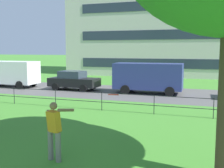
% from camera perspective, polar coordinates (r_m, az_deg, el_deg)
% --- Properties ---
extents(street_strip, '(80.00, 7.32, 0.01)m').
position_cam_1_polar(street_strip, '(21.68, 4.38, -1.74)').
color(street_strip, '#565454').
rests_on(street_strip, ground).
extents(park_fence, '(28.32, 0.04, 1.00)m').
position_cam_1_polar(park_fence, '(15.33, -2.05, -2.85)').
color(park_fence, black).
rests_on(park_fence, ground).
extents(person_thrower, '(0.66, 0.74, 1.75)m').
position_cam_1_polar(person_thrower, '(8.60, -11.42, -8.82)').
color(person_thrower, slate).
rests_on(person_thrower, ground).
extents(frisbee, '(0.31, 0.31, 0.07)m').
position_cam_1_polar(frisbee, '(7.08, 0.28, -2.13)').
color(frisbee, red).
extents(panel_van_far_left, '(5.02, 2.14, 2.24)m').
position_cam_1_polar(panel_van_far_left, '(26.37, -19.71, 2.18)').
color(panel_van_far_left, white).
rests_on(panel_van_far_left, ground).
extents(car_black_right, '(4.05, 1.91, 1.54)m').
position_cam_1_polar(car_black_right, '(23.19, -7.65, 0.71)').
color(car_black_right, black).
rests_on(car_black_right, ground).
extents(panel_van_center, '(5.07, 2.24, 2.24)m').
position_cam_1_polar(panel_van_center, '(21.36, 7.25, 1.52)').
color(panel_van_center, navy).
rests_on(panel_van_center, ground).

